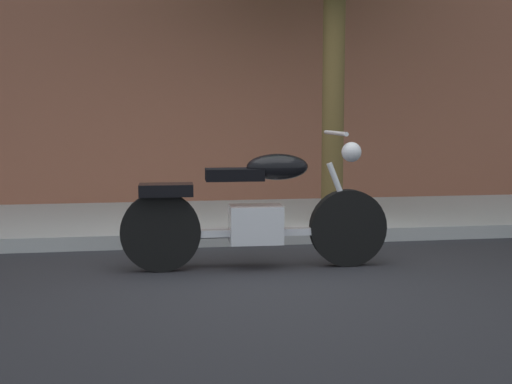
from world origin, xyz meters
name	(u,v)px	position (x,y,z in m)	size (l,w,h in m)	color
ground_plane	(262,278)	(0.00, 0.00, 0.00)	(60.00, 60.00, 0.00)	#28282D
sidewalk	(227,220)	(0.00, 2.53, 0.07)	(20.57, 2.49, 0.14)	#ABABAB
motorcycle	(256,212)	(0.00, 0.33, 0.48)	(2.25, 0.70, 1.16)	black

